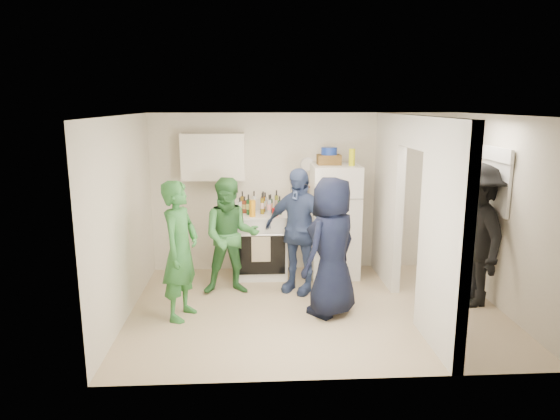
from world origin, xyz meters
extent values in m
plane|color=tan|center=(0.00, 0.00, 0.00)|extent=(4.80, 4.80, 0.00)
plane|color=silver|center=(0.00, 1.70, 1.25)|extent=(4.80, 0.00, 4.80)
plane|color=silver|center=(0.00, -1.70, 1.25)|extent=(4.80, 0.00, 4.80)
plane|color=silver|center=(-2.40, 0.00, 1.25)|extent=(0.00, 3.40, 3.40)
plane|color=silver|center=(2.40, 0.00, 1.25)|extent=(0.00, 3.40, 3.40)
plane|color=white|center=(0.00, 0.00, 2.50)|extent=(4.80, 4.80, 0.00)
cube|color=silver|center=(1.20, 1.10, 1.25)|extent=(0.12, 1.20, 2.50)
cube|color=silver|center=(1.20, -1.10, 1.25)|extent=(0.12, 1.20, 2.50)
cube|color=silver|center=(1.20, 0.00, 2.30)|extent=(0.12, 1.00, 0.40)
cube|color=white|center=(-0.70, 1.37, 0.50)|extent=(0.83, 0.69, 0.99)
cube|color=silver|center=(-1.40, 1.52, 1.85)|extent=(0.95, 0.34, 0.70)
cube|color=white|center=(0.45, 1.34, 0.87)|extent=(0.71, 0.69, 1.73)
cube|color=brown|center=(0.35, 1.39, 1.81)|extent=(0.35, 0.25, 0.15)
cylinder|color=navy|center=(0.35, 1.39, 1.94)|extent=(0.24, 0.24, 0.11)
cylinder|color=yellow|center=(0.67, 1.24, 1.86)|extent=(0.09, 0.09, 0.25)
cylinder|color=white|center=(0.05, 1.68, 1.70)|extent=(0.22, 0.02, 0.22)
cube|color=olive|center=(0.00, 1.65, 1.35)|extent=(0.35, 0.08, 0.03)
cube|color=black|center=(2.38, 0.20, 1.65)|extent=(0.03, 0.70, 0.80)
cube|color=white|center=(2.36, 0.20, 1.65)|extent=(0.04, 0.76, 0.86)
cube|color=white|center=(2.34, 0.20, 2.00)|extent=(0.04, 0.82, 0.18)
cylinder|color=orange|center=(-0.82, 1.15, 1.12)|extent=(0.09, 0.09, 0.25)
cylinder|color=red|center=(-0.48, 1.17, 1.05)|extent=(0.09, 0.09, 0.12)
imported|color=#30783E|center=(-1.71, -0.13, 0.87)|extent=(0.60, 0.74, 1.74)
imported|color=#357944|center=(-1.12, 0.66, 0.83)|extent=(0.84, 0.67, 1.65)
imported|color=navy|center=(-0.18, 0.68, 0.89)|extent=(1.11, 0.94, 1.78)
imported|color=black|center=(0.17, -0.13, 0.88)|extent=(1.01, 1.00, 1.77)
imported|color=black|center=(2.10, 0.09, 0.95)|extent=(0.71, 1.23, 1.90)
cylinder|color=olive|center=(-0.97, 1.49, 1.16)|extent=(0.06, 0.06, 0.32)
cylinder|color=#17461F|center=(-0.87, 1.30, 1.15)|extent=(0.06, 0.06, 0.31)
cylinder|color=silver|center=(-0.79, 1.51, 1.15)|extent=(0.06, 0.06, 0.32)
cylinder|color=brown|center=(-0.66, 1.32, 1.15)|extent=(0.06, 0.06, 0.32)
cylinder|color=#959BA5|center=(-0.62, 1.53, 1.14)|extent=(0.07, 0.07, 0.29)
cylinder|color=#153A22|center=(-0.54, 1.38, 1.14)|extent=(0.06, 0.06, 0.29)
cylinder|color=olive|center=(-0.44, 1.53, 1.16)|extent=(0.06, 0.06, 0.33)
cylinder|color=silver|center=(-1.00, 1.26, 1.13)|extent=(0.06, 0.06, 0.27)
cylinder|color=#5C380F|center=(-0.65, 1.48, 1.15)|extent=(0.07, 0.07, 0.32)
cylinder|color=#1F5B2D|center=(-0.41, 1.27, 1.13)|extent=(0.06, 0.06, 0.28)
cylinder|color=maroon|center=(-0.94, 1.41, 1.12)|extent=(0.08, 0.08, 0.26)
cylinder|color=#9A9CAA|center=(-0.56, 1.24, 1.15)|extent=(0.06, 0.06, 0.31)
camera|label=1|loc=(-0.81, -6.08, 2.65)|focal=32.00mm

